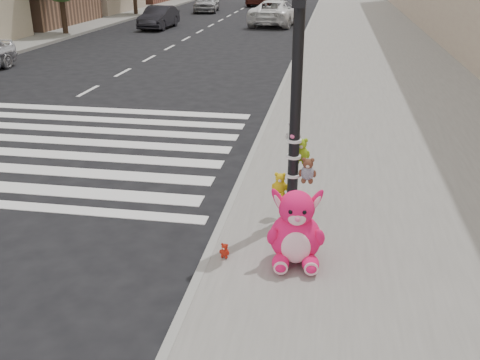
% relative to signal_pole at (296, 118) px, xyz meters
% --- Properties ---
extents(ground, '(120.00, 120.00, 0.00)m').
position_rel_signal_pole_xyz_m(ground, '(-2.61, -1.82, -1.77)').
color(ground, black).
rests_on(ground, ground).
extents(sidewalk_near, '(7.00, 80.00, 0.14)m').
position_rel_signal_pole_xyz_m(sidewalk_near, '(2.39, 8.18, -1.70)').
color(sidewalk_near, slate).
rests_on(sidewalk_near, ground).
extents(sidewalk_far, '(6.00, 80.00, 0.14)m').
position_rel_signal_pole_xyz_m(sidewalk_far, '(-16.11, 18.18, -1.70)').
color(sidewalk_far, slate).
rests_on(sidewalk_far, ground).
extents(curb_edge, '(0.12, 80.00, 0.15)m').
position_rel_signal_pole_xyz_m(curb_edge, '(-1.06, 8.18, -1.70)').
color(curb_edge, gray).
rests_on(curb_edge, ground).
extents(crosswalk, '(11.00, 6.00, 0.01)m').
position_rel_signal_pole_xyz_m(crosswalk, '(-7.11, 3.38, -1.77)').
color(crosswalk, silver).
rests_on(crosswalk, ground).
extents(signal_pole, '(0.69, 0.50, 4.00)m').
position_rel_signal_pole_xyz_m(signal_pole, '(0.00, 0.00, 0.00)').
color(signal_pole, black).
rests_on(signal_pole, sidewalk_near).
extents(pink_bunny, '(0.76, 0.84, 1.08)m').
position_rel_signal_pole_xyz_m(pink_bunny, '(0.13, -1.25, -1.19)').
color(pink_bunny, '#FF1563').
rests_on(pink_bunny, sidewalk_near).
extents(red_teddy, '(0.17, 0.13, 0.22)m').
position_rel_signal_pole_xyz_m(red_teddy, '(-0.81, -1.32, -1.52)').
color(red_teddy, '#B02111').
rests_on(red_teddy, sidewalk_near).
extents(car_dark_far, '(1.49, 3.97, 1.29)m').
position_rel_signal_pole_xyz_m(car_dark_far, '(-9.81, 24.11, -1.13)').
color(car_dark_far, black).
rests_on(car_dark_far, ground).
extents(car_white_near, '(3.10, 5.68, 1.51)m').
position_rel_signal_pole_xyz_m(car_white_near, '(-3.15, 27.04, -1.02)').
color(car_white_near, white).
rests_on(car_white_near, ground).
extents(car_silver_deep, '(2.20, 4.47, 1.47)m').
position_rel_signal_pole_xyz_m(car_silver_deep, '(-9.39, 34.93, -1.04)').
color(car_silver_deep, '#ABACB0').
rests_on(car_silver_deep, ground).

